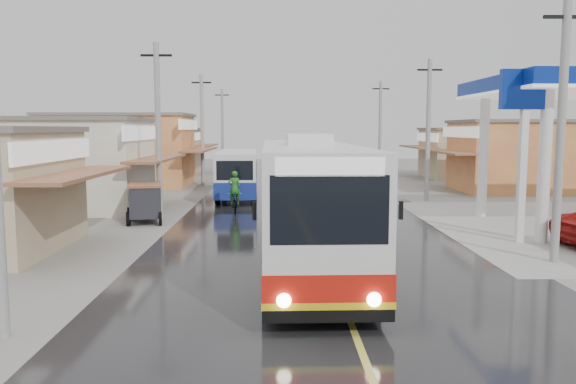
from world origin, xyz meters
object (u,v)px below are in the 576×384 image
Objects in this scene: cyclist at (235,198)px; coach_bus at (307,202)px; second_bus at (238,173)px; tricycle_far at (137,188)px; tricycle_near at (145,200)px.

coach_bus is at bearing -80.15° from cyclist.
second_bus reaches higher than tricycle_far.
cyclist is 4.85m from tricycle_near.
coach_bus is 10.17m from tricycle_near.
second_bus reaches higher than cyclist.
tricycle_far is (-5.59, 3.17, 0.19)m from cyclist.
coach_bus is 6.37× the size of tricycle_far.
coach_bus is 11.16m from cyclist.
coach_bus reaches higher than tricycle_far.
tricycle_near is (-3.46, -8.78, -0.51)m from second_bus.
second_bus is at bearing 100.31° from coach_bus.
tricycle_far is (-8.60, 13.84, -1.04)m from coach_bus.
second_bus is 5.74m from cyclist.
tricycle_far is (-1.87, 6.27, -0.12)m from tricycle_near.
coach_bus is 6.16× the size of cyclist.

